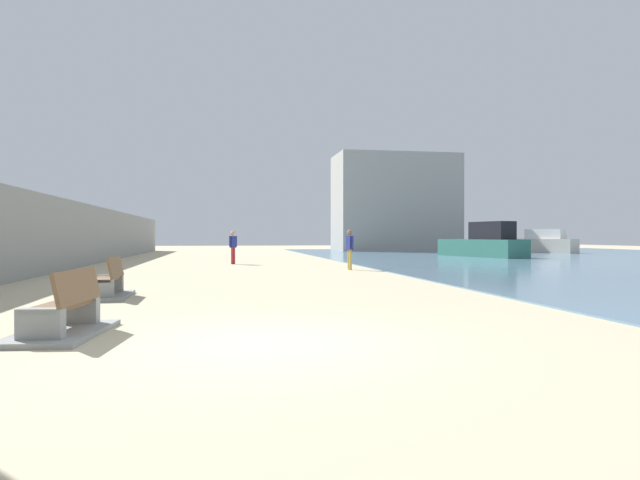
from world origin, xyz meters
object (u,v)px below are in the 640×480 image
Objects in this scene: bench_near at (63,320)px; boat_nearest at (535,244)px; bench_far at (107,288)px; person_walking at (233,245)px; person_standing at (350,246)px; boat_outer at (483,244)px.

boat_nearest reaches higher than bench_near.
person_walking reaches higher than bench_far.
boat_nearest is (26.26, 14.94, -0.20)m from person_walking.
bench_near is at bearing -117.71° from person_standing.
boat_nearest is 12.47m from boat_outer.
person_walking is 0.23× the size of boat_outer.
boat_nearest is at bearing 50.68° from bench_near.
person_standing is (8.20, 9.60, 0.79)m from bench_far.
boat_outer is at bearing 46.80° from bench_far.
person_standing is at bearing -135.82° from boat_nearest.
boat_nearest is 0.98× the size of boat_outer.
bench_near is 16.78m from person_standing.
bench_near and bench_far have the same top height.
boat_nearest is at bearing 29.64° from person_walking.
bench_near is 20.89m from person_walking.
person_walking is at bearing -150.36° from boat_nearest.
bench_near is at bearing -98.01° from person_walking.
person_standing is 29.81m from boat_nearest.
person_standing reaches higher than bench_near.
bench_far is 15.80m from person_walking.
bench_far is at bearing -102.11° from person_walking.
bench_far is 12.65m from person_standing.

